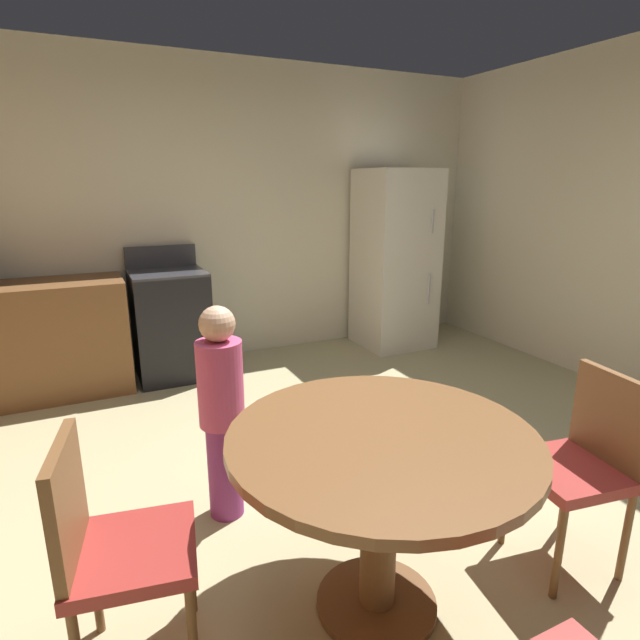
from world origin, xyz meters
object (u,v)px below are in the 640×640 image
dining_table (381,473)px  refrigerator (395,260)px  oven_range (171,323)px  chair_west (111,542)px  person_child (222,409)px  chair_east (584,458)px

dining_table → refrigerator: bearing=56.0°
oven_range → refrigerator: refrigerator is taller
refrigerator → dining_table: size_ratio=1.55×
chair_west → dining_table: bearing=0.0°
oven_range → person_child: oven_range is taller
oven_range → chair_west: size_ratio=1.26×
refrigerator → dining_table: refrigerator is taller
oven_range → chair_west: oven_range is taller
refrigerator → chair_west: refrigerator is taller
chair_east → person_child: 1.64m
chair_west → person_child: person_child is taller
chair_east → person_child: (-1.32, 0.97, 0.08)m
oven_range → dining_table: 2.94m
dining_table → chair_west: size_ratio=1.30×
person_child → chair_west: bearing=-63.6°
refrigerator → oven_range: bearing=178.6°
refrigerator → chair_east: size_ratio=2.02×
person_child → chair_east: bearing=29.0°
dining_table → chair_west: bearing=170.3°
refrigerator → person_child: 3.09m
oven_range → refrigerator: bearing=-1.4°
refrigerator → chair_west: size_ratio=2.02×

